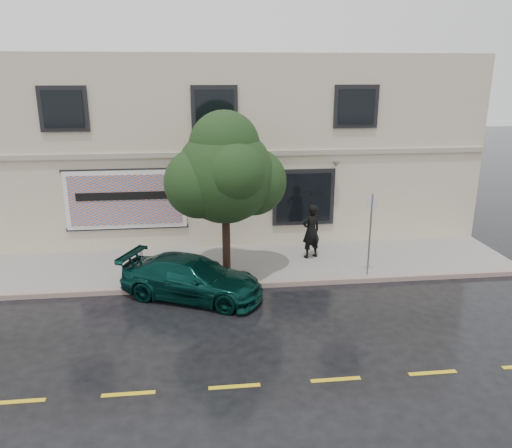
{
  "coord_description": "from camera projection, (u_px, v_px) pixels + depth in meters",
  "views": [
    {
      "loc": [
        -0.59,
        -12.57,
        6.39
      ],
      "look_at": [
        1.12,
        2.2,
        1.83
      ],
      "focal_mm": 35.0,
      "sensor_mm": 36.0,
      "label": 1
    }
  ],
  "objects": [
    {
      "name": "sidewalk",
      "position": [
        220.0,
        265.0,
        16.94
      ],
      "size": [
        20.0,
        3.5,
        0.15
      ],
      "primitive_type": "cube",
      "color": "gray",
      "rests_on": "ground"
    },
    {
      "name": "umbrella",
      "position": [
        312.0,
        194.0,
        16.82
      ],
      "size": [
        1.16,
        1.16,
        0.74
      ],
      "primitive_type": "imported",
      "rotation": [
        0.0,
        0.0,
        0.18
      ],
      "color": "black",
      "rests_on": "pedestrian"
    },
    {
      "name": "curb",
      "position": [
        222.0,
        287.0,
        15.28
      ],
      "size": [
        20.0,
        0.18,
        0.16
      ],
      "primitive_type": "cube",
      "color": "gray",
      "rests_on": "ground"
    },
    {
      "name": "car",
      "position": [
        192.0,
        278.0,
        14.57
      ],
      "size": [
        4.6,
        3.43,
        1.23
      ],
      "primitive_type": "imported",
      "rotation": [
        0.0,
        0.0,
        1.15
      ],
      "color": "#072D29",
      "rests_on": "ground"
    },
    {
      "name": "fire_hydrant",
      "position": [
        140.0,
        258.0,
        16.28
      ],
      "size": [
        0.33,
        0.31,
        0.8
      ],
      "rotation": [
        0.0,
        0.0,
        -0.41
      ],
      "color": "silver",
      "rests_on": "sidewalk"
    },
    {
      "name": "road_marking",
      "position": [
        234.0,
        386.0,
        10.55
      ],
      "size": [
        19.0,
        0.12,
        0.01
      ],
      "primitive_type": "cube",
      "color": "gold",
      "rests_on": "ground"
    },
    {
      "name": "building",
      "position": [
        212.0,
        142.0,
        21.39
      ],
      "size": [
        20.0,
        8.12,
        7.0
      ],
      "color": "beige",
      "rests_on": "ground"
    },
    {
      "name": "ground",
      "position": [
        225.0,
        311.0,
        13.88
      ],
      "size": [
        90.0,
        90.0,
        0.0
      ],
      "primitive_type": "plane",
      "color": "black",
      "rests_on": "ground"
    },
    {
      "name": "street_tree",
      "position": [
        225.0,
        175.0,
        14.99
      ],
      "size": [
        2.95,
        2.95,
        4.73
      ],
      "color": "black",
      "rests_on": "sidewalk"
    },
    {
      "name": "billboard",
      "position": [
        126.0,
        200.0,
        17.59
      ],
      "size": [
        4.3,
        0.16,
        2.2
      ],
      "color": "white",
      "rests_on": "ground"
    },
    {
      "name": "sign_pole",
      "position": [
        370.0,
        228.0,
        15.49
      ],
      "size": [
        0.32,
        0.11,
        2.66
      ],
      "rotation": [
        0.0,
        0.0,
        -0.28
      ],
      "color": "gray",
      "rests_on": "sidewalk"
    },
    {
      "name": "pedestrian",
      "position": [
        311.0,
        231.0,
        17.21
      ],
      "size": [
        0.82,
        0.68,
        1.92
      ],
      "primitive_type": "imported",
      "rotation": [
        0.0,
        0.0,
        3.51
      ],
      "color": "black",
      "rests_on": "sidewalk"
    }
  ]
}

